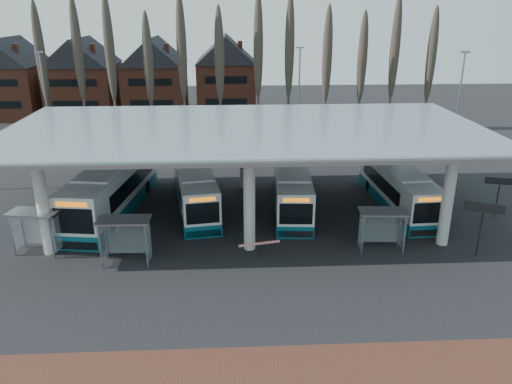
{
  "coord_description": "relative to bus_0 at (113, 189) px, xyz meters",
  "views": [
    {
      "loc": [
        -1.03,
        -24.91,
        13.86
      ],
      "look_at": [
        0.63,
        7.0,
        1.99
      ],
      "focal_mm": 35.0,
      "sensor_mm": 36.0,
      "label": 1
    }
  ],
  "objects": [
    {
      "name": "shelter_0",
      "position": [
        -3.07,
        -6.36,
        0.26
      ],
      "size": [
        3.09,
        1.93,
        2.67
      ],
      "rotation": [
        0.0,
        0.0,
        -0.18
      ],
      "color": "gray",
      "rests_on": "ground"
    },
    {
      "name": "lamp_post_a",
      "position": [
        -8.47,
        12.94,
        3.65
      ],
      "size": [
        0.8,
        0.16,
        10.17
      ],
      "color": "slate",
      "rests_on": "ground"
    },
    {
      "name": "shelter_1",
      "position": [
        2.42,
        -7.93,
        0.32
      ],
      "size": [
        3.0,
        1.55,
        2.75
      ],
      "rotation": [
        0.0,
        0.0,
        -0.02
      ],
      "color": "gray",
      "rests_on": "ground"
    },
    {
      "name": "ground",
      "position": [
        9.53,
        -9.06,
        -1.68
      ],
      "size": [
        140.0,
        140.0,
        0.0
      ],
      "primitive_type": "plane",
      "color": "black",
      "rests_on": "ground"
    },
    {
      "name": "bus_1",
      "position": [
        5.77,
        0.58,
        -0.21
      ],
      "size": [
        4.13,
        11.47,
        3.12
      ],
      "rotation": [
        0.0,
        0.0,
        0.16
      ],
      "color": "white",
      "rests_on": "ground"
    },
    {
      "name": "lamp_post_c",
      "position": [
        29.53,
        10.94,
        3.65
      ],
      "size": [
        0.8,
        0.16,
        10.17
      ],
      "color": "slate",
      "rests_on": "ground"
    },
    {
      "name": "bus_2",
      "position": [
        12.88,
        0.22,
        -0.22
      ],
      "size": [
        3.16,
        11.33,
        3.11
      ],
      "rotation": [
        0.0,
        0.0,
        -0.07
      ],
      "color": "white",
      "rests_on": "ground"
    },
    {
      "name": "bus_3",
      "position": [
        20.66,
        -0.06,
        -0.24
      ],
      "size": [
        2.84,
        11.15,
        3.07
      ],
      "rotation": [
        0.0,
        0.0,
        0.04
      ],
      "color": "white",
      "rests_on": "ground"
    },
    {
      "name": "bus_0",
      "position": [
        0.0,
        0.0,
        0.0
      ],
      "size": [
        4.48,
        13.12,
        3.58
      ],
      "rotation": [
        0.0,
        0.0,
        -0.14
      ],
      "color": "white",
      "rests_on": "ground"
    },
    {
      "name": "lamp_post_b",
      "position": [
        15.53,
        16.94,
        3.65
      ],
      "size": [
        0.8,
        0.16,
        10.17
      ],
      "color": "slate",
      "rests_on": "ground"
    },
    {
      "name": "poplar_row",
      "position": [
        9.53,
        23.94,
        7.09
      ],
      "size": [
        45.1,
        1.1,
        14.5
      ],
      "color": "#473D33",
      "rests_on": "ground"
    },
    {
      "name": "barrier",
      "position": [
        10.03,
        -7.97,
        -0.73
      ],
      "size": [
        2.43,
        0.92,
        1.23
      ],
      "rotation": [
        0.0,
        0.0,
        0.22
      ],
      "color": "black",
      "rests_on": "ground"
    },
    {
      "name": "station_canopy",
      "position": [
        9.53,
        -1.06,
        4.0
      ],
      "size": [
        32.0,
        16.0,
        6.34
      ],
      "color": "silver",
      "rests_on": "ground"
    },
    {
      "name": "townhouse_row",
      "position": [
        -6.22,
        34.94,
        4.25
      ],
      "size": [
        36.8,
        10.3,
        12.25
      ],
      "color": "brown",
      "rests_on": "ground"
    },
    {
      "name": "shelter_2",
      "position": [
        17.42,
        -7.19,
        0.23
      ],
      "size": [
        2.93,
        1.63,
        2.63
      ],
      "rotation": [
        0.0,
        0.0,
        -0.08
      ],
      "color": "gray",
      "rests_on": "ground"
    },
    {
      "name": "info_sign_0",
      "position": [
        22.96,
        -8.19,
        1.11
      ],
      "size": [
        2.1,
        1.01,
        3.33
      ],
      "rotation": [
        0.0,
        0.0,
        -0.41
      ],
      "color": "black",
      "rests_on": "ground"
    },
    {
      "name": "info_sign_1",
      "position": [
        26.9,
        -2.64,
        0.78
      ],
      "size": [
        1.94,
        0.6,
        2.94
      ],
      "rotation": [
        0.0,
        0.0,
        -0.25
      ],
      "color": "black",
      "rests_on": "ground"
    }
  ]
}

